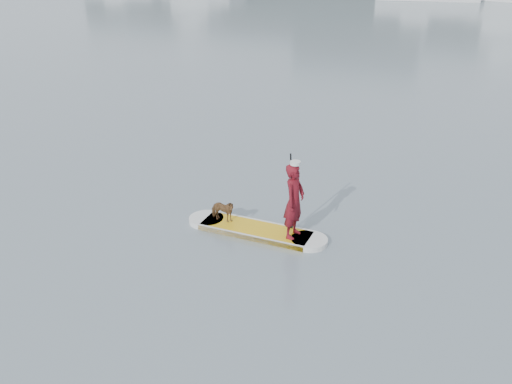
% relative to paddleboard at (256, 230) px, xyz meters
% --- Properties ---
extents(ground, '(140.00, 140.00, 0.00)m').
position_rel_paddleboard_xyz_m(ground, '(-1.79, 1.61, -0.06)').
color(ground, slate).
rests_on(ground, ground).
extents(paddleboard, '(3.30, 0.82, 0.12)m').
position_rel_paddleboard_xyz_m(paddleboard, '(0.00, 0.00, 0.00)').
color(paddleboard, gold).
rests_on(paddleboard, ground).
extents(paddler, '(0.45, 0.64, 1.66)m').
position_rel_paddleboard_xyz_m(paddler, '(0.88, 0.01, 0.89)').
color(paddler, maroon).
rests_on(paddler, paddleboard).
extents(white_cap, '(0.22, 0.22, 0.07)m').
position_rel_paddleboard_xyz_m(white_cap, '(0.88, 0.01, 1.76)').
color(white_cap, silver).
rests_on(white_cap, paddler).
extents(dog, '(0.64, 0.30, 0.53)m').
position_rel_paddleboard_xyz_m(dog, '(-0.83, -0.01, 0.32)').
color(dog, '#53381C').
rests_on(dog, paddleboard).
extents(paddle, '(0.10, 0.30, 2.00)m').
position_rel_paddleboard_xyz_m(paddle, '(0.71, 0.30, 0.74)').
color(paddle, black).
rests_on(paddle, ground).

